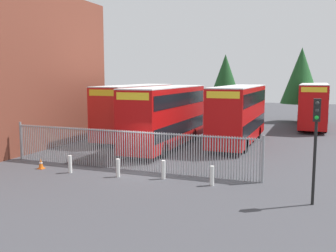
{
  "coord_description": "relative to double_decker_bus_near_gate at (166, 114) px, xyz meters",
  "views": [
    {
      "loc": [
        8.81,
        -18.68,
        5.18
      ],
      "look_at": [
        0.0,
        4.0,
        2.0
      ],
      "focal_mm": 41.03,
      "sensor_mm": 36.0,
      "label": 1
    }
  ],
  "objects": [
    {
      "name": "double_decker_bus_far_back",
      "position": [
        9.83,
        15.4,
        0.0
      ],
      "size": [
        2.54,
        10.81,
        4.42
      ],
      "color": "#B70C0C",
      "rests_on": "ground"
    },
    {
      "name": "double_decker_bus_near_gate",
      "position": [
        0.0,
        0.0,
        0.0
      ],
      "size": [
        2.54,
        10.81,
        4.42
      ],
      "color": "#B70C0C",
      "rests_on": "ground"
    },
    {
      "name": "bollard_far_right",
      "position": [
        5.62,
        -8.34,
        -1.95
      ],
      "size": [
        0.2,
        0.2,
        0.95
      ],
      "primitive_type": "cylinder",
      "color": "silver",
      "rests_on": "ground"
    },
    {
      "name": "traffic_cone_by_gate",
      "position": [
        -4.19,
        -8.58,
        -2.13
      ],
      "size": [
        0.34,
        0.34,
        0.59
      ],
      "color": "orange",
      "rests_on": "ground"
    },
    {
      "name": "tree_short_side",
      "position": [
        -0.71,
        21.97,
        2.49
      ],
      "size": [
        4.1,
        4.1,
        7.85
      ],
      "color": "#4C3823",
      "rests_on": "ground"
    },
    {
      "name": "bollard_near_right",
      "position": [
        3.03,
        -8.07,
        -1.95
      ],
      "size": [
        0.2,
        0.2,
        0.95
      ],
      "primitive_type": "cylinder",
      "color": "silver",
      "rests_on": "ground"
    },
    {
      "name": "bollard_center_front",
      "position": [
        0.7,
        -8.56,
        -1.95
      ],
      "size": [
        0.2,
        0.2,
        0.95
      ],
      "primitive_type": "cylinder",
      "color": "silver",
      "rests_on": "ground"
    },
    {
      "name": "double_decker_bus_behind_fence_right",
      "position": [
        -4.08,
        3.39,
        0.0
      ],
      "size": [
        2.54,
        10.81,
        4.42
      ],
      "color": "red",
      "rests_on": "ground"
    },
    {
      "name": "traffic_light_kerbside",
      "position": [
        10.12,
        -9.52,
        0.56
      ],
      "size": [
        0.28,
        0.33,
        4.3
      ],
      "color": "black",
      "rests_on": "ground"
    },
    {
      "name": "tree_tall_back",
      "position": [
        8.35,
        19.83,
        2.78
      ],
      "size": [
        4.35,
        4.35,
        8.32
      ],
      "color": "#4C3823",
      "rests_on": "ground"
    },
    {
      "name": "ground_plane",
      "position": [
        1.29,
        1.05,
        -2.42
      ],
      "size": [
        100.0,
        100.0,
        0.0
      ],
      "primitive_type": "plane",
      "color": "#3D3D42"
    },
    {
      "name": "bollard_near_left",
      "position": [
        -2.12,
        -8.74,
        -1.95
      ],
      "size": [
        0.2,
        0.2,
        0.95
      ],
      "primitive_type": "cylinder",
      "color": "silver",
      "rests_on": "ground"
    },
    {
      "name": "palisade_fence",
      "position": [
        0.39,
        -6.95,
        -1.24
      ],
      "size": [
        14.94,
        0.14,
        2.35
      ],
      "color": "gray",
      "rests_on": "ground"
    },
    {
      "name": "double_decker_bus_behind_fence_left",
      "position": [
        4.58,
        3.51,
        0.0
      ],
      "size": [
        2.54,
        10.81,
        4.42
      ],
      "color": "#B70C0C",
      "rests_on": "ground"
    }
  ]
}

